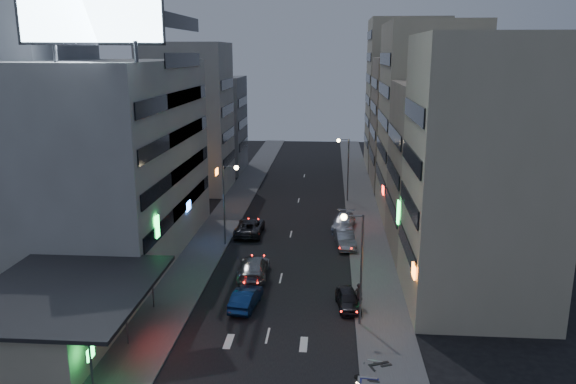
# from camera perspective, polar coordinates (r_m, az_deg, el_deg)

# --- Properties ---
(ground) EXTENTS (180.00, 180.00, 0.00)m
(ground) POSITION_cam_1_polar(r_m,az_deg,el_deg) (35.92, -2.83, -17.39)
(ground) COLOR black
(ground) RESTS_ON ground
(sidewalk_left) EXTENTS (4.00, 120.00, 0.12)m
(sidewalk_left) POSITION_cam_1_polar(r_m,az_deg,el_deg) (64.35, -6.58, -2.94)
(sidewalk_left) COLOR #4C4C4F
(sidewalk_left) RESTS_ON ground
(sidewalk_right) EXTENTS (4.00, 120.00, 0.12)m
(sidewalk_right) POSITION_cam_1_polar(r_m,az_deg,el_deg) (63.34, 7.81, -3.25)
(sidewalk_right) COLOR #4C4C4F
(sidewalk_right) RESTS_ON ground
(food_court) EXTENTS (11.00, 13.00, 3.88)m
(food_court) POSITION_cam_1_polar(r_m,az_deg,el_deg) (40.63, -22.74, -11.45)
(food_court) COLOR #BAAD92
(food_court) RESTS_ON ground
(white_building) EXTENTS (14.00, 24.00, 18.00)m
(white_building) POSITION_cam_1_polar(r_m,az_deg,el_deg) (55.47, -17.99, 3.24)
(white_building) COLOR #ACACA7
(white_building) RESTS_ON ground
(grey_tower) EXTENTS (10.00, 14.00, 34.00)m
(grey_tower) POSITION_cam_1_polar(r_m,az_deg,el_deg) (61.30, -25.44, 11.09)
(grey_tower) COLOR gray
(grey_tower) RESTS_ON ground
(shophouse_near) EXTENTS (10.00, 11.00, 20.00)m
(shophouse_near) POSITION_cam_1_polar(r_m,az_deg,el_deg) (43.23, 19.01, 1.62)
(shophouse_near) COLOR #BAAD92
(shophouse_near) RESTS_ON ground
(shophouse_mid) EXTENTS (11.00, 12.00, 16.00)m
(shophouse_mid) POSITION_cam_1_polar(r_m,az_deg,el_deg) (54.70, 16.43, 2.14)
(shophouse_mid) COLOR tan
(shophouse_mid) RESTS_ON ground
(shophouse_far) EXTENTS (10.00, 14.00, 22.00)m
(shophouse_far) POSITION_cam_1_polar(r_m,az_deg,el_deg) (66.76, 13.93, 6.97)
(shophouse_far) COLOR #BAAD92
(shophouse_far) RESTS_ON ground
(far_left_a) EXTENTS (11.00, 10.00, 20.00)m
(far_left_a) POSITION_cam_1_polar(r_m,az_deg,el_deg) (78.38, -10.14, 7.41)
(far_left_a) COLOR #ACACA7
(far_left_a) RESTS_ON ground
(far_left_b) EXTENTS (12.00, 10.00, 15.00)m
(far_left_b) POSITION_cam_1_polar(r_m,az_deg,el_deg) (91.34, -8.36, 6.80)
(far_left_b) COLOR gray
(far_left_b) RESTS_ON ground
(far_right_a) EXTENTS (11.00, 12.00, 18.00)m
(far_right_a) POSITION_cam_1_polar(r_m,az_deg,el_deg) (81.79, 12.52, 6.85)
(far_right_a) COLOR tan
(far_right_a) RESTS_ON ground
(far_right_b) EXTENTS (12.00, 12.00, 24.00)m
(far_right_b) POSITION_cam_1_polar(r_m,az_deg,el_deg) (95.39, 11.77, 9.68)
(far_right_b) COLOR #BAAD92
(far_right_b) RESTS_ON ground
(billboard) EXTENTS (9.52, 3.75, 6.20)m
(billboard) POSITION_cam_1_polar(r_m,az_deg,el_deg) (43.92, -19.30, 17.12)
(billboard) COLOR #595B60
(billboard) RESTS_ON white_building
(street_lamp_right_near) EXTENTS (1.60, 0.44, 8.02)m
(street_lamp_right_near) POSITION_cam_1_polar(r_m,az_deg,el_deg) (38.81, 6.93, -6.20)
(street_lamp_right_near) COLOR #595B60
(street_lamp_right_near) RESTS_ON sidewalk_right
(street_lamp_left) EXTENTS (1.60, 0.44, 8.02)m
(street_lamp_left) POSITION_cam_1_polar(r_m,az_deg,el_deg) (54.98, -6.14, -0.12)
(street_lamp_left) COLOR #595B60
(street_lamp_left) RESTS_ON sidewalk_left
(street_lamp_right_far) EXTENTS (1.60, 0.44, 8.02)m
(street_lamp_right_far) POSITION_cam_1_polar(r_m,az_deg,el_deg) (71.68, 5.83, 3.20)
(street_lamp_right_far) COLOR #595B60
(street_lamp_right_far) RESTS_ON sidewalk_right
(parked_car_right_near) EXTENTS (2.12, 4.20, 1.37)m
(parked_car_right_near) POSITION_cam_1_polar(r_m,az_deg,el_deg) (43.09, 6.12, -10.79)
(parked_car_right_near) COLOR black
(parked_car_right_near) RESTS_ON ground
(parked_car_right_mid) EXTENTS (2.26, 5.08, 1.62)m
(parked_car_right_mid) POSITION_cam_1_polar(r_m,az_deg,el_deg) (55.85, 5.80, -4.76)
(parked_car_right_mid) COLOR #9E9FA6
(parked_car_right_mid) RESTS_ON ground
(parked_car_left) EXTENTS (2.77, 5.95, 1.65)m
(parked_car_left) POSITION_cam_1_polar(r_m,az_deg,el_deg) (59.39, -3.92, -3.55)
(parked_car_left) COLOR #29282E
(parked_car_left) RESTS_ON ground
(parked_car_right_far) EXTENTS (2.90, 5.65, 1.57)m
(parked_car_right_far) POSITION_cam_1_polar(r_m,az_deg,el_deg) (61.34, 5.68, -3.05)
(parked_car_right_far) COLOR #ACAEB5
(parked_car_right_far) RESTS_ON ground
(road_car_blue) EXTENTS (2.15, 4.72, 1.50)m
(road_car_blue) POSITION_cam_1_polar(r_m,az_deg,el_deg) (43.07, -4.30, -10.67)
(road_car_blue) COLOR navy
(road_car_blue) RESTS_ON ground
(road_car_silver) EXTENTS (2.58, 6.01, 1.72)m
(road_car_silver) POSITION_cam_1_polar(r_m,az_deg,el_deg) (48.37, -3.52, -7.67)
(road_car_silver) COLOR gray
(road_car_silver) RESTS_ON ground
(person) EXTENTS (0.83, 0.70, 1.94)m
(person) POSITION_cam_1_polar(r_m,az_deg,el_deg) (42.83, 7.16, -10.39)
(person) COLOR black
(person) RESTS_ON sidewalk_right
(scooter_silver_a) EXTENTS (0.72, 1.75, 1.04)m
(scooter_silver_a) POSITION_cam_1_polar(r_m,az_deg,el_deg) (34.86, 9.13, -17.39)
(scooter_silver_a) COLOR #98999F
(scooter_silver_a) RESTS_ON sidewalk_right
(scooter_blue) EXTENTS (0.73, 1.73, 1.03)m
(scooter_blue) POSITION_cam_1_polar(r_m,az_deg,el_deg) (34.78, 9.31, -17.49)
(scooter_blue) COLOR navy
(scooter_blue) RESTS_ON sidewalk_right
(scooter_black_b) EXTENTS (1.41, 2.11, 1.23)m
(scooter_black_b) POSITION_cam_1_polar(r_m,az_deg,el_deg) (36.50, 10.13, -15.72)
(scooter_black_b) COLOR black
(scooter_black_b) RESTS_ON sidewalk_right
(scooter_silver_b) EXTENTS (0.90, 1.70, 0.99)m
(scooter_silver_b) POSITION_cam_1_polar(r_m,az_deg,el_deg) (36.49, 9.69, -15.92)
(scooter_silver_b) COLOR #A7ACAF
(scooter_silver_b) RESTS_ON sidewalk_right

